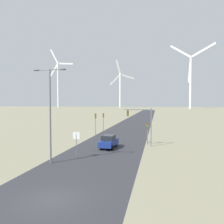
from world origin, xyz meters
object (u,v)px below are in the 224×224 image
at_px(streetlamp, 50,104).
at_px(stop_sign_near, 76,140).
at_px(wind_turbine_left, 120,87).
at_px(car_approaching, 109,141).
at_px(wind_turbine_far_left, 58,81).
at_px(wind_turbine_center, 191,77).
at_px(traffic_light_post_near_left, 95,119).
at_px(traffic_light_post_near_right, 147,128).
at_px(traffic_light_mast_overhead, 141,119).
at_px(traffic_light_post_mid_left, 103,118).

relative_size(streetlamp, stop_sign_near, 3.30).
xyz_separation_m(streetlamp, wind_turbine_left, (-33.43, 240.63, 18.82)).
bearing_deg(streetlamp, car_approaching, 63.77).
bearing_deg(wind_turbine_far_left, wind_turbine_center, -8.96).
relative_size(stop_sign_near, car_approaching, 0.71).
relative_size(streetlamp, wind_turbine_far_left, 0.14).
xyz_separation_m(traffic_light_post_near_left, traffic_light_post_near_right, (10.14, -6.91, -0.67)).
relative_size(stop_sign_near, traffic_light_post_near_left, 0.70).
xyz_separation_m(car_approaching, wind_turbine_center, (38.14, 195.53, 30.50)).
xyz_separation_m(stop_sign_near, wind_turbine_left, (-35.28, 238.04, 22.94)).
relative_size(traffic_light_mast_overhead, car_approaching, 1.32).
height_order(traffic_light_post_near_left, car_approaching, traffic_light_post_near_left).
relative_size(streetlamp, traffic_light_post_near_left, 2.32).
height_order(car_approaching, wind_turbine_center, wind_turbine_center).
height_order(traffic_light_post_mid_left, car_approaching, traffic_light_post_mid_left).
bearing_deg(wind_turbine_center, traffic_light_mast_overhead, -99.93).
bearing_deg(car_approaching, wind_turbine_center, 78.96).
bearing_deg(stop_sign_near, traffic_light_post_mid_left, 95.80).
relative_size(stop_sign_near, traffic_light_mast_overhead, 0.53).
xyz_separation_m(traffic_light_post_near_left, wind_turbine_far_left, (-107.70, 208.71, 29.25)).
bearing_deg(traffic_light_mast_overhead, streetlamp, -127.94).
xyz_separation_m(streetlamp, traffic_light_mast_overhead, (8.60, 11.03, -2.25)).
bearing_deg(wind_turbine_center, traffic_light_post_mid_left, -103.34).
bearing_deg(streetlamp, traffic_light_post_near_right, 52.64).
height_order(stop_sign_near, traffic_light_post_near_left, traffic_light_post_near_left).
relative_size(traffic_light_post_near_right, traffic_light_post_mid_left, 0.81).
xyz_separation_m(streetlamp, traffic_light_post_near_right, (9.45, 12.37, -3.78)).
relative_size(streetlamp, traffic_light_mast_overhead, 1.76).
bearing_deg(traffic_light_post_near_left, wind_turbine_center, 76.88).
relative_size(traffic_light_mast_overhead, wind_turbine_center, 0.09).
height_order(streetlamp, traffic_light_post_near_left, streetlamp).
xyz_separation_m(stop_sign_near, traffic_light_post_near_left, (-2.55, 16.70, 1.02)).
xyz_separation_m(wind_turbine_far_left, wind_turbine_left, (74.97, 12.63, -7.33)).
bearing_deg(traffic_light_post_near_left, traffic_light_post_near_right, -34.26).
distance_m(stop_sign_near, traffic_light_mast_overhead, 10.98).
bearing_deg(stop_sign_near, traffic_light_mast_overhead, 51.37).
bearing_deg(wind_turbine_far_left, streetlamp, -64.57).
distance_m(streetlamp, traffic_light_post_mid_left, 24.21).
bearing_deg(traffic_light_post_mid_left, traffic_light_post_near_left, -94.56).
xyz_separation_m(wind_turbine_far_left, wind_turbine_center, (150.81, -23.79, -0.94)).
distance_m(stop_sign_near, traffic_light_post_near_right, 12.39).
bearing_deg(traffic_light_post_mid_left, car_approaching, -73.29).
distance_m(wind_turbine_far_left, wind_turbine_center, 152.68).
xyz_separation_m(traffic_light_mast_overhead, car_approaching, (-4.33, -2.36, -3.05)).
bearing_deg(wind_turbine_center, wind_turbine_far_left, 171.04).
distance_m(stop_sign_near, traffic_light_post_mid_left, 21.53).
height_order(stop_sign_near, car_approaching, stop_sign_near).
distance_m(traffic_light_post_mid_left, wind_turbine_left, 220.26).
bearing_deg(traffic_light_post_near_right, car_approaching, -144.43).
xyz_separation_m(traffic_light_post_mid_left, wind_turbine_far_left, (-108.08, 204.01, 29.38)).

